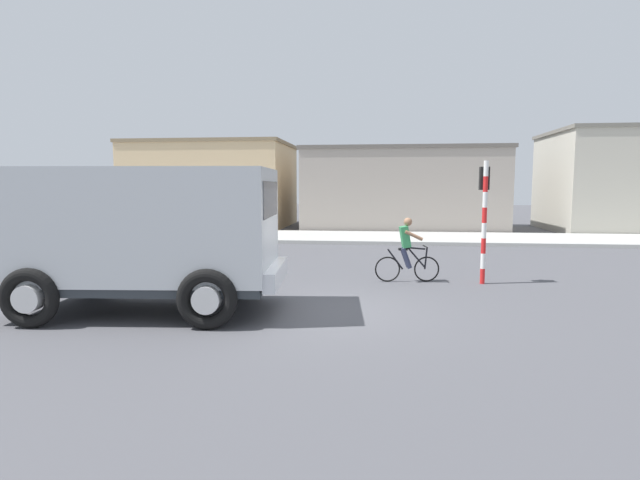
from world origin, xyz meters
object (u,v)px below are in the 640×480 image
Objects in this scene: pedestrian_near_kerb at (248,229)px; cyclist at (407,250)px; truck_foreground at (144,230)px; traffic_light_pole at (484,205)px; car_red_near at (81,238)px.

cyclist is at bearing -46.15° from pedestrian_near_kerb.
truck_foreground is 3.26× the size of cyclist.
cyclist reaches higher than pedestrian_near_kerb.
car_red_near is at bearing 169.34° from traffic_light_pole.
cyclist is 0.54× the size of traffic_light_pole.
cyclist reaches higher than car_red_near.
car_red_near is 6.11m from pedestrian_near_kerb.
cyclist is (5.46, 3.88, -0.80)m from truck_foreground.
truck_foreground is 10.15m from pedestrian_near_kerb.
traffic_light_pole is 0.74× the size of car_red_near.
car_red_near is (-12.74, 2.40, -1.25)m from traffic_light_pole.
truck_foreground is at bearing -49.89° from car_red_near.
truck_foreground is 1.30× the size of car_red_near.
car_red_near is (-5.32, 6.31, -0.85)m from truck_foreground.
truck_foreground is at bearing -152.18° from traffic_light_pole.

